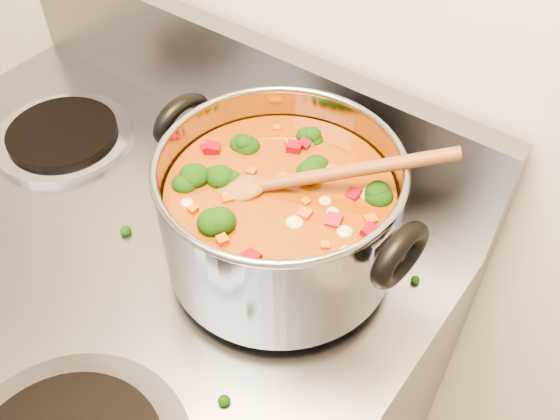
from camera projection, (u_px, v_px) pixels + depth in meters
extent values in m
cube|color=gray|center=(234.00, 83.00, 0.84)|extent=(0.77, 0.03, 0.16)
cylinder|color=#A5A5AD|center=(64.00, 137.00, 0.88)|extent=(0.19, 0.19, 0.01)
cylinder|color=black|center=(62.00, 132.00, 0.87)|extent=(0.15, 0.15, 0.01)
cylinder|color=#A5A5AD|center=(270.00, 258.00, 0.73)|extent=(0.19, 0.19, 0.01)
cylinder|color=black|center=(270.00, 254.00, 0.72)|extent=(0.15, 0.15, 0.01)
cylinder|color=#94949B|center=(280.00, 212.00, 0.67)|extent=(0.26, 0.26, 0.14)
torus|color=#94949B|center=(280.00, 165.00, 0.62)|extent=(0.26, 0.26, 0.01)
cylinder|color=#83390B|center=(280.00, 222.00, 0.68)|extent=(0.24, 0.24, 0.10)
torus|color=black|center=(183.00, 121.00, 0.70)|extent=(0.03, 0.08, 0.08)
torus|color=black|center=(400.00, 255.00, 0.57)|extent=(0.03, 0.08, 0.08)
ellipsoid|color=black|center=(197.00, 237.00, 0.60)|extent=(0.04, 0.04, 0.03)
ellipsoid|color=black|center=(216.00, 147.00, 0.68)|extent=(0.04, 0.04, 0.03)
ellipsoid|color=black|center=(352.00, 152.00, 0.68)|extent=(0.04, 0.04, 0.03)
ellipsoid|color=black|center=(182.00, 180.00, 0.65)|extent=(0.04, 0.04, 0.03)
ellipsoid|color=black|center=(204.00, 193.00, 0.64)|extent=(0.04, 0.04, 0.03)
ellipsoid|color=black|center=(232.00, 239.00, 0.60)|extent=(0.04, 0.04, 0.03)
ellipsoid|color=black|center=(347.00, 201.00, 0.63)|extent=(0.04, 0.04, 0.03)
ellipsoid|color=maroon|center=(255.00, 219.00, 0.61)|extent=(0.01, 0.01, 0.01)
ellipsoid|color=maroon|center=(242.00, 136.00, 0.70)|extent=(0.01, 0.01, 0.01)
ellipsoid|color=maroon|center=(205.00, 154.00, 0.68)|extent=(0.01, 0.01, 0.01)
ellipsoid|color=maroon|center=(305.00, 207.00, 0.62)|extent=(0.01, 0.01, 0.01)
ellipsoid|color=maroon|center=(275.00, 235.00, 0.60)|extent=(0.01, 0.01, 0.01)
ellipsoid|color=maroon|center=(228.00, 190.00, 0.64)|extent=(0.01, 0.01, 0.01)
ellipsoid|color=maroon|center=(346.00, 211.00, 0.62)|extent=(0.01, 0.01, 0.01)
ellipsoid|color=maroon|center=(179.00, 205.00, 0.63)|extent=(0.01, 0.01, 0.01)
ellipsoid|color=maroon|center=(274.00, 141.00, 0.69)|extent=(0.01, 0.01, 0.01)
ellipsoid|color=maroon|center=(264.00, 218.00, 0.61)|extent=(0.01, 0.01, 0.01)
ellipsoid|color=maroon|center=(315.00, 156.00, 0.68)|extent=(0.01, 0.01, 0.01)
ellipsoid|color=#BC490A|center=(297.00, 152.00, 0.68)|extent=(0.01, 0.01, 0.01)
ellipsoid|color=#BC490A|center=(213.00, 168.00, 0.66)|extent=(0.01, 0.01, 0.01)
ellipsoid|color=#BC490A|center=(356.00, 197.00, 0.63)|extent=(0.01, 0.01, 0.01)
ellipsoid|color=#BC490A|center=(277.00, 160.00, 0.67)|extent=(0.01, 0.01, 0.01)
ellipsoid|color=#BC490A|center=(325.00, 203.00, 0.63)|extent=(0.01, 0.01, 0.01)
ellipsoid|color=#BC490A|center=(252.00, 126.00, 0.71)|extent=(0.01, 0.01, 0.01)
ellipsoid|color=#BC490A|center=(361.00, 177.00, 0.65)|extent=(0.01, 0.01, 0.01)
ellipsoid|color=#BC490A|center=(284.00, 148.00, 0.68)|extent=(0.01, 0.01, 0.01)
ellipsoid|color=#BC490A|center=(298.00, 137.00, 0.70)|extent=(0.01, 0.01, 0.01)
ellipsoid|color=#BC490A|center=(338.00, 248.00, 0.59)|extent=(0.01, 0.01, 0.01)
ellipsoid|color=#BC490A|center=(308.00, 150.00, 0.68)|extent=(0.01, 0.01, 0.01)
ellipsoid|color=#BC490A|center=(292.00, 241.00, 0.59)|extent=(0.01, 0.01, 0.01)
ellipsoid|color=tan|center=(341.00, 172.00, 0.66)|extent=(0.02, 0.02, 0.01)
ellipsoid|color=tan|center=(232.00, 163.00, 0.67)|extent=(0.02, 0.02, 0.01)
ellipsoid|color=tan|center=(252.00, 245.00, 0.59)|extent=(0.02, 0.02, 0.01)
ellipsoid|color=tan|center=(299.00, 205.00, 0.63)|extent=(0.02, 0.02, 0.01)
ellipsoid|color=tan|center=(264.00, 124.00, 0.71)|extent=(0.02, 0.02, 0.01)
ellipsoid|color=tan|center=(207.00, 167.00, 0.66)|extent=(0.02, 0.02, 0.01)
ellipsoid|color=tan|center=(319.00, 176.00, 0.65)|extent=(0.02, 0.02, 0.01)
ellipsoid|color=tan|center=(269.00, 241.00, 0.59)|extent=(0.02, 0.02, 0.01)
ellipsoid|color=brown|center=(236.00, 190.00, 0.64)|extent=(0.08, 0.07, 0.03)
cylinder|color=brown|center=(345.00, 172.00, 0.62)|extent=(0.19, 0.14, 0.07)
ellipsoid|color=black|center=(141.00, 227.00, 0.76)|extent=(0.01, 0.01, 0.01)
ellipsoid|color=black|center=(379.00, 382.00, 0.62)|extent=(0.01, 0.01, 0.01)
ellipsoid|color=black|center=(162.00, 346.00, 0.65)|extent=(0.01, 0.01, 0.01)
ellipsoid|color=black|center=(402.00, 304.00, 0.69)|extent=(0.01, 0.01, 0.01)
ellipsoid|color=black|center=(454.00, 248.00, 0.74)|extent=(0.01, 0.01, 0.01)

